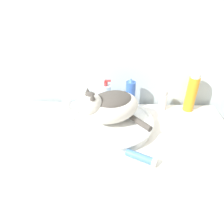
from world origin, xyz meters
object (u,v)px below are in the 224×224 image
(faucet, at_px, (70,107))
(deodorant_stick, at_px, (163,100))
(soap_pump_bottle, at_px, (106,97))
(cream_tube, at_px, (142,158))
(cat, at_px, (110,105))
(spray_bottle_trigger, at_px, (130,95))
(shampoo_bottle_tall, at_px, (192,93))

(faucet, relative_size, deodorant_stick, 1.16)
(soap_pump_bottle, bearing_deg, cream_tube, -66.66)
(cat, bearing_deg, deodorant_stick, -175.16)
(cat, height_order, cream_tube, cat)
(faucet, height_order, cream_tube, faucet)
(soap_pump_bottle, height_order, spray_bottle_trigger, spray_bottle_trigger)
(deodorant_stick, distance_m, cream_tube, 0.45)
(faucet, bearing_deg, spray_bottle_trigger, 36.28)
(cream_tube, bearing_deg, deodorant_stick, 69.86)
(deodorant_stick, xyz_separation_m, cream_tube, (-0.15, -0.42, -0.05))
(soap_pump_bottle, height_order, shampoo_bottle_tall, shampoo_bottle_tall)
(faucet, height_order, soap_pump_bottle, soap_pump_bottle)
(cat, xyz_separation_m, deodorant_stick, (0.30, 0.19, -0.07))
(faucet, bearing_deg, cream_tube, -22.38)
(faucet, bearing_deg, cat, -2.59)
(deodorant_stick, bearing_deg, shampoo_bottle_tall, -0.00)
(spray_bottle_trigger, xyz_separation_m, deodorant_stick, (0.19, 0.00, -0.03))
(soap_pump_bottle, xyz_separation_m, spray_bottle_trigger, (0.14, 0.00, 0.01))
(cat, height_order, soap_pump_bottle, cat)
(deodorant_stick, bearing_deg, soap_pump_bottle, -180.00)
(faucet, distance_m, cream_tube, 0.48)
(spray_bottle_trigger, xyz_separation_m, shampoo_bottle_tall, (0.35, -0.00, 0.02))
(cream_tube, bearing_deg, cat, 123.63)
(faucet, bearing_deg, shampoo_bottle_tall, 26.55)
(cat, height_order, shampoo_bottle_tall, cat)
(cat, height_order, deodorant_stick, cat)
(spray_bottle_trigger, height_order, cream_tube, spray_bottle_trigger)
(cat, height_order, spray_bottle_trigger, cat)
(cat, distance_m, spray_bottle_trigger, 0.23)
(cat, bearing_deg, faucet, -47.40)
(spray_bottle_trigger, relative_size, deodorant_stick, 1.54)
(faucet, distance_m, shampoo_bottle_tall, 0.69)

